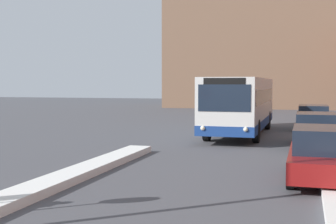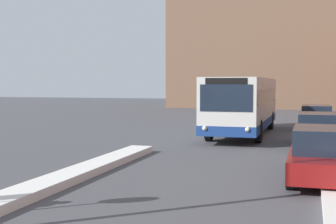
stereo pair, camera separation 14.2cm
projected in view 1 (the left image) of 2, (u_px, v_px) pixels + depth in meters
building_backdrop_far at (282, 22)px, 52.96m from camera, size 26.00×8.00×19.39m
snow_bank_left at (3, 202)px, 10.27m from camera, size 0.90×17.84×0.24m
city_bus at (241, 104)px, 25.06m from camera, size 2.60×10.99×3.02m
parked_car_front at (321, 154)px, 13.17m from camera, size 1.80×4.49×1.49m
parked_car_middle at (316, 130)px, 20.13m from camera, size 1.90×4.61×1.46m
parked_car_back at (313, 117)px, 27.89m from camera, size 1.93×4.65×1.45m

